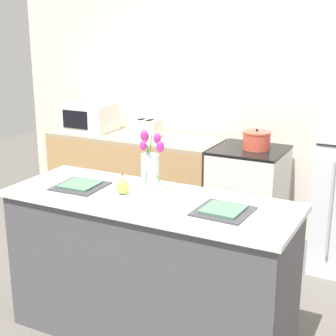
{
  "coord_description": "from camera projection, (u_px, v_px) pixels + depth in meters",
  "views": [
    {
      "loc": [
        1.44,
        -2.55,
        1.98
      ],
      "look_at": [
        0.0,
        0.25,
        1.06
      ],
      "focal_mm": 55.0,
      "sensor_mm": 36.0,
      "label": 1
    }
  ],
  "objects": [
    {
      "name": "stove_range",
      "position": [
        248.0,
        198.0,
        4.55
      ],
      "size": [
        0.6,
        0.61,
        0.9
      ],
      "color": "silver",
      "rests_on": "ground_plane"
    },
    {
      "name": "ground_plane",
      "position": [
        151.0,
        334.0,
        3.36
      ],
      "size": [
        10.0,
        10.0,
        0.0
      ],
      "primitive_type": "plane",
      "color": "#59544F"
    },
    {
      "name": "back_wall",
      "position": [
        256.0,
        91.0,
        4.69
      ],
      "size": [
        5.2,
        0.08,
        2.7
      ],
      "color": "silver",
      "rests_on": "ground_plane"
    },
    {
      "name": "microwave",
      "position": [
        90.0,
        117.0,
        5.13
      ],
      "size": [
        0.48,
        0.37,
        0.27
      ],
      "color": "white",
      "rests_on": "back_counter"
    },
    {
      "name": "back_counter",
      "position": [
        135.0,
        180.0,
        5.06
      ],
      "size": [
        1.68,
        0.6,
        0.9
      ],
      "color": "tan",
      "rests_on": "ground_plane"
    },
    {
      "name": "pear_figurine",
      "position": [
        123.0,
        186.0,
        3.14
      ],
      "size": [
        0.08,
        0.08,
        0.13
      ],
      "color": "#9EBC47",
      "rests_on": "kitchen_island"
    },
    {
      "name": "plate_setting_left",
      "position": [
        80.0,
        186.0,
        3.28
      ],
      "size": [
        0.31,
        0.31,
        0.02
      ],
      "color": "#333338",
      "rests_on": "kitchen_island"
    },
    {
      "name": "flower_vase",
      "position": [
        150.0,
        168.0,
        3.13
      ],
      "size": [
        0.16,
        0.18,
        0.42
      ],
      "color": "silver",
      "rests_on": "kitchen_island"
    },
    {
      "name": "plate_setting_right",
      "position": [
        223.0,
        211.0,
        2.85
      ],
      "size": [
        0.31,
        0.31,
        0.02
      ],
      "color": "#333338",
      "rests_on": "kitchen_island"
    },
    {
      "name": "cooking_pot",
      "position": [
        256.0,
        140.0,
        4.4
      ],
      "size": [
        0.24,
        0.24,
        0.18
      ],
      "color": "#CC4C38",
      "rests_on": "stove_range"
    },
    {
      "name": "toaster",
      "position": [
        146.0,
        129.0,
        4.82
      ],
      "size": [
        0.28,
        0.18,
        0.17
      ],
      "color": "silver",
      "rests_on": "back_counter"
    },
    {
      "name": "kitchen_island",
      "position": [
        150.0,
        268.0,
        3.23
      ],
      "size": [
        1.8,
        0.66,
        0.94
      ],
      "color": "#4C4C51",
      "rests_on": "ground_plane"
    }
  ]
}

